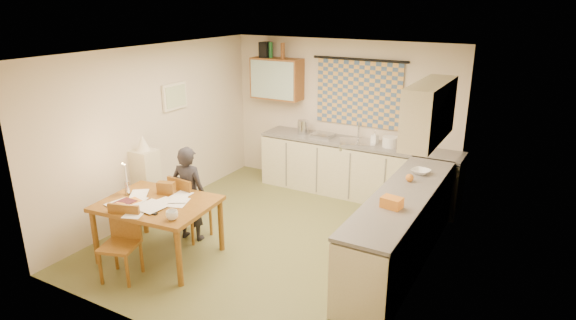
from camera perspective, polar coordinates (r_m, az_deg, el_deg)
The scene contains 44 objects.
floor at distance 6.71m, azimuth -1.78°, elevation -9.15°, with size 4.00×4.50×0.02m, color brown.
ceiling at distance 5.97m, azimuth -2.03°, elevation 12.80°, with size 4.00×4.50×0.02m, color white.
wall_back at distance 8.17m, azimuth 6.35°, elevation 5.31°, with size 4.00×0.02×2.50m, color beige.
wall_front at distance 4.57m, azimuth -16.78°, elevation -6.27°, with size 4.00×0.02×2.50m, color beige.
wall_left at distance 7.43m, azimuth -15.31°, elevation 3.41°, with size 0.02×4.50×2.50m, color beige.
wall_right at distance 5.51m, azimuth 16.31°, elevation -1.93°, with size 0.02×4.50×2.50m, color beige.
window_blind at distance 7.94m, azimuth 8.34°, elevation 7.79°, with size 1.45×0.03×1.05m, color #3C577E.
curtain_rod at distance 7.84m, azimuth 8.48°, elevation 11.72°, with size 0.04×0.04×1.60m, color black.
wall_cabinet at distance 8.42m, azimuth -1.32°, elevation 9.62°, with size 0.90×0.34×0.70m, color brown.
wall_cabinet_glass at distance 8.27m, azimuth -1.92°, elevation 9.45°, with size 0.84×0.02×0.64m, color #99B2A5.
upper_cabinet_right at distance 5.90m, azimuth 16.41°, elevation 5.49°, with size 0.34×1.30×0.70m, color beige.
framed_print at distance 7.58m, azimuth -13.28°, elevation 7.37°, with size 0.04×0.50×0.40m, color beige.
print_canvas at distance 7.57m, azimuth -13.14°, elevation 7.35°, with size 0.01×0.42×0.32m, color silver.
counter_back at distance 7.97m, azimuth 8.12°, elevation -1.11°, with size 3.30×0.62×0.92m.
counter_right at distance 6.08m, azimuth 13.25°, elevation -7.90°, with size 0.62×2.95×0.92m.
stove at distance 5.23m, azimuth 9.98°, elevation -12.53°, with size 0.56×0.56×0.86m.
sink at distance 7.84m, azimuth 8.12°, elevation 1.86°, with size 0.55×0.45×0.10m, color silver.
tap at distance 7.97m, azimuth 8.37°, elevation 3.47°, with size 0.03×0.03×0.28m, color silver.
dish_rack at distance 8.05m, azimuth 4.18°, elevation 2.95°, with size 0.35×0.30×0.06m, color silver.
kettle at distance 8.18m, azimuth 1.78°, elevation 3.92°, with size 0.18×0.18×0.24m, color silver.
mixing_bowl at distance 7.64m, azimuth 12.01°, elevation 2.12°, with size 0.24×0.24×0.16m, color white.
soap_bottle at distance 7.76m, azimuth 10.25°, elevation 2.66°, with size 0.11×0.11×0.21m, color white.
bowl at distance 6.57m, azimuth 15.47°, elevation -1.33°, with size 0.29×0.29×0.06m, color white.
orange_bag at distance 5.43m, azimuth 12.19°, elevation -4.95°, with size 0.22×0.16×0.12m, color orange.
fruit_orange at distance 6.25m, azimuth 14.22°, elevation -2.06°, with size 0.10×0.10×0.10m, color orange.
speaker at distance 8.47m, azimuth -2.67°, elevation 12.93°, with size 0.16×0.20×0.26m, color black.
bottle_green at distance 8.42m, azimuth -2.07°, elevation 12.90°, with size 0.07×0.07×0.26m, color #195926.
bottle_brown at distance 8.30m, azimuth -0.64°, elevation 12.83°, with size 0.07×0.07×0.26m, color brown.
dining_table at distance 6.27m, azimuth -14.97°, elevation -7.93°, with size 1.44×1.15×0.75m.
chair_far at distance 6.70m, azimuth -11.40°, elevation -6.79°, with size 0.44×0.44×0.90m.
chair_near at distance 6.01m, azimuth -19.13°, elevation -10.80°, with size 0.49×0.49×0.86m.
person at distance 6.53m, azimuth -11.63°, elevation -3.92°, with size 0.52×0.38×1.31m, color black.
shelf_stand at distance 7.23m, azimuth -16.36°, elevation -3.02°, with size 0.32×0.30×1.09m, color beige.
lampshade at distance 7.02m, azimuth -16.84°, elevation 1.95°, with size 0.20×0.20×0.22m, color beige.
letter_rack at distance 6.30m, azimuth -14.24°, elevation -3.24°, with size 0.22×0.10×0.16m, color brown.
mug at distance 5.58m, azimuth -13.59°, elevation -6.38°, with size 0.16×0.16×0.11m, color white.
magazine at distance 6.23m, azimuth -19.65°, elevation -4.69°, with size 0.22×0.29×0.03m, color maroon.
book at distance 6.26m, azimuth -18.71°, elevation -4.53°, with size 0.24×0.29×0.02m, color orange.
orange_box at distance 6.10m, azimuth -19.36°, elevation -5.10°, with size 0.12×0.08×0.04m, color orange.
eyeglasses at distance 5.80m, azimuth -15.77°, elevation -6.08°, with size 0.13×0.04×0.02m, color black.
candle_holder at distance 6.41m, azimuth -18.55°, elevation -3.17°, with size 0.06×0.06×0.18m, color silver.
candle at distance 6.36m, azimuth -18.70°, elevation -1.43°, with size 0.02×0.02×0.22m, color white.
candle_flame at distance 6.33m, azimuth -19.05°, elevation -0.41°, with size 0.02×0.02×0.02m, color #FFCC66.
papers at distance 6.09m, azimuth -15.73°, elevation -4.86°, with size 0.93×0.98×0.02m.
Camera 1 is at (3.09, -5.08, 3.11)m, focal length 30.00 mm.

